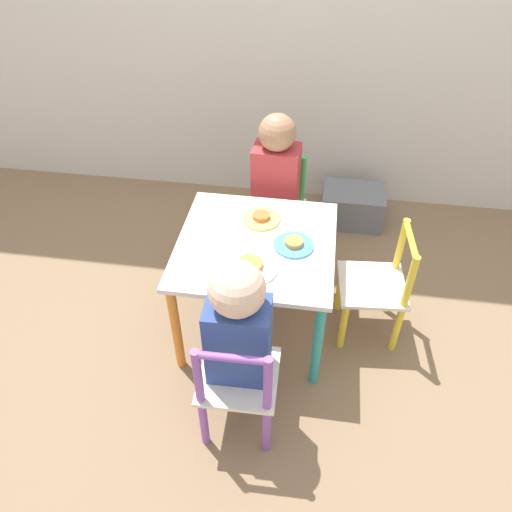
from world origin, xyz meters
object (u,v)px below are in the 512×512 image
object	(u,v)px
chair_purple	(238,384)
chair_green	(276,211)
storage_bin	(352,206)
chair_yellow	(378,287)
child_back	(275,182)
plate_back	(261,218)
plate_front	(250,266)
kids_table	(256,255)
plate_right	(294,244)
child_front	(239,331)

from	to	relation	value
chair_purple	chair_green	xyz separation A→B (m)	(0.01, 0.97, 0.00)
chair_green	storage_bin	bearing A→B (deg)	42.91
chair_yellow	storage_bin	bearing A→B (deg)	-178.49
child_back	storage_bin	xyz separation A→B (m)	(0.38, 0.37, -0.35)
child_back	plate_back	bearing A→B (deg)	-91.51
chair_purple	chair_yellow	size ratio (longest dim) A/B	1.00
chair_green	chair_yellow	xyz separation A→B (m)	(0.46, -0.44, 0.00)
chair_green	chair_yellow	size ratio (longest dim) A/B	1.00
chair_purple	plate_front	size ratio (longest dim) A/B	2.52
chair_yellow	plate_front	world-z (taller)	chair_yellow
kids_table	plate_front	distance (m)	0.16
plate_right	plate_front	bearing A→B (deg)	-135.00
child_back	plate_right	size ratio (longest dim) A/B	5.00
plate_right	chair_green	bearing A→B (deg)	103.49
child_front	plate_back	distance (m)	0.57
chair_green	plate_front	xyz separation A→B (m)	(-0.03, -0.63, 0.21)
kids_table	child_front	bearing A→B (deg)	-88.69
chair_yellow	storage_bin	xyz separation A→B (m)	(-0.08, 0.76, -0.15)
chair_green	chair_yellow	bearing A→B (deg)	-41.11
chair_green	plate_front	world-z (taller)	chair_green
storage_bin	chair_purple	bearing A→B (deg)	-106.88
chair_purple	chair_yellow	distance (m)	0.71
child_front	chair_yellow	bearing A→B (deg)	-136.82
kids_table	storage_bin	world-z (taller)	kids_table
chair_green	plate_back	distance (m)	0.40
plate_front	child_back	bearing A→B (deg)	87.74
kids_table	plate_front	xyz separation A→B (m)	(-0.00, -0.14, 0.07)
kids_table	chair_yellow	xyz separation A→B (m)	(0.48, 0.04, -0.14)
chair_purple	plate_right	distance (m)	0.55
plate_front	plate_back	bearing A→B (deg)	90.00
child_back	plate_front	size ratio (longest dim) A/B	3.78
chair_yellow	plate_right	world-z (taller)	chair_yellow
child_back	child_front	bearing A→B (deg)	-87.83
chair_green	plate_right	xyz separation A→B (m)	(0.12, -0.48, 0.21)
chair_green	plate_back	size ratio (longest dim) A/B	3.33
chair_green	plate_right	world-z (taller)	chair_green
plate_right	storage_bin	bearing A→B (deg)	72.04
child_front	plate_front	xyz separation A→B (m)	(-0.01, 0.28, 0.02)
chair_purple	child_front	distance (m)	0.20
chair_yellow	plate_front	distance (m)	0.56
chair_purple	chair_green	size ratio (longest dim) A/B	1.00
child_front	plate_right	bearing A→B (deg)	-108.56
kids_table	chair_green	bearing A→B (deg)	86.98
chair_green	plate_front	distance (m)	0.66
chair_yellow	plate_back	distance (m)	0.54
kids_table	plate_back	size ratio (longest dim) A/B	3.92
chair_yellow	chair_purple	bearing A→B (deg)	-46.72
plate_right	storage_bin	distance (m)	0.91
chair_yellow	plate_back	bearing A→B (deg)	-106.61
plate_back	plate_right	xyz separation A→B (m)	(0.14, -0.14, 0.00)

